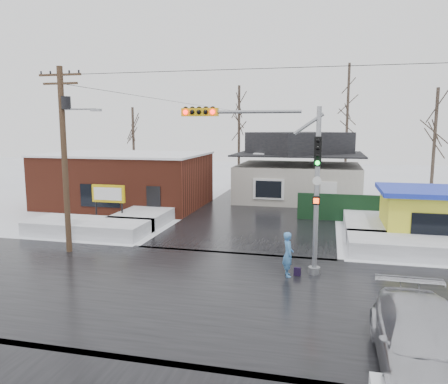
% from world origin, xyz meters
% --- Properties ---
extents(ground, '(120.00, 120.00, 0.00)m').
position_xyz_m(ground, '(0.00, 0.00, 0.00)').
color(ground, white).
rests_on(ground, ground).
extents(road_ns, '(10.00, 120.00, 0.02)m').
position_xyz_m(road_ns, '(0.00, 0.00, 0.01)').
color(road_ns, black).
rests_on(road_ns, ground).
extents(road_ew, '(120.00, 10.00, 0.02)m').
position_xyz_m(road_ew, '(0.00, 0.00, 0.01)').
color(road_ew, black).
rests_on(road_ew, ground).
extents(snowbank_nw, '(7.00, 3.00, 0.80)m').
position_xyz_m(snowbank_nw, '(-9.00, 7.00, 0.40)').
color(snowbank_nw, white).
rests_on(snowbank_nw, ground).
extents(snowbank_ne, '(7.00, 3.00, 0.80)m').
position_xyz_m(snowbank_ne, '(9.00, 7.00, 0.40)').
color(snowbank_ne, white).
rests_on(snowbank_ne, ground).
extents(snowbank_nside_w, '(3.00, 8.00, 0.80)m').
position_xyz_m(snowbank_nside_w, '(-7.00, 12.00, 0.40)').
color(snowbank_nside_w, white).
rests_on(snowbank_nside_w, ground).
extents(snowbank_nside_e, '(3.00, 8.00, 0.80)m').
position_xyz_m(snowbank_nside_e, '(7.00, 12.00, 0.40)').
color(snowbank_nside_e, white).
rests_on(snowbank_nside_e, ground).
extents(traffic_signal, '(6.05, 0.68, 7.00)m').
position_xyz_m(traffic_signal, '(2.43, 2.97, 4.54)').
color(traffic_signal, gray).
rests_on(traffic_signal, ground).
extents(utility_pole, '(3.15, 0.44, 9.00)m').
position_xyz_m(utility_pole, '(-7.93, 3.50, 5.11)').
color(utility_pole, '#382619').
rests_on(utility_pole, ground).
extents(brick_building, '(12.20, 8.20, 4.12)m').
position_xyz_m(brick_building, '(-11.00, 15.99, 2.08)').
color(brick_building, maroon).
rests_on(brick_building, ground).
extents(marquee_sign, '(2.20, 0.21, 2.55)m').
position_xyz_m(marquee_sign, '(-9.00, 9.49, 1.92)').
color(marquee_sign, black).
rests_on(marquee_sign, ground).
extents(house, '(10.40, 8.40, 5.76)m').
position_xyz_m(house, '(2.00, 22.00, 2.62)').
color(house, '#BCB5A9').
rests_on(house, ground).
extents(kiosk, '(4.60, 4.60, 2.88)m').
position_xyz_m(kiosk, '(9.50, 9.99, 1.46)').
color(kiosk, yellow).
rests_on(kiosk, ground).
extents(fence, '(8.00, 0.12, 1.80)m').
position_xyz_m(fence, '(6.50, 14.00, 0.90)').
color(fence, black).
rests_on(fence, ground).
extents(tree_far_left, '(3.00, 3.00, 10.00)m').
position_xyz_m(tree_far_left, '(-4.00, 26.00, 7.95)').
color(tree_far_left, '#332821').
rests_on(tree_far_left, ground).
extents(tree_far_mid, '(3.00, 3.00, 12.00)m').
position_xyz_m(tree_far_mid, '(6.00, 28.00, 9.54)').
color(tree_far_mid, '#332821').
rests_on(tree_far_mid, ground).
extents(tree_far_right, '(3.00, 3.00, 9.00)m').
position_xyz_m(tree_far_right, '(12.00, 20.00, 7.16)').
color(tree_far_right, '#332821').
rests_on(tree_far_right, ground).
extents(tree_far_west, '(3.00, 3.00, 8.00)m').
position_xyz_m(tree_far_west, '(-14.00, 24.00, 6.36)').
color(tree_far_west, '#332821').
rests_on(tree_far_west, ground).
extents(pedestrian, '(0.61, 0.78, 1.88)m').
position_xyz_m(pedestrian, '(2.93, 2.44, 0.94)').
color(pedestrian, '#4684C6').
rests_on(pedestrian, ground).
extents(car, '(2.40, 5.80, 1.68)m').
position_xyz_m(car, '(6.93, -4.18, 0.84)').
color(car, silver).
rests_on(car, ground).
extents(shopping_bag, '(0.30, 0.18, 0.35)m').
position_xyz_m(shopping_bag, '(3.32, 2.54, 0.17)').
color(shopping_bag, black).
rests_on(shopping_bag, ground).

